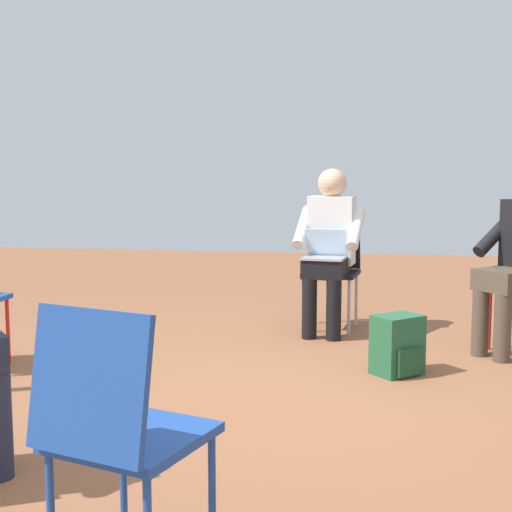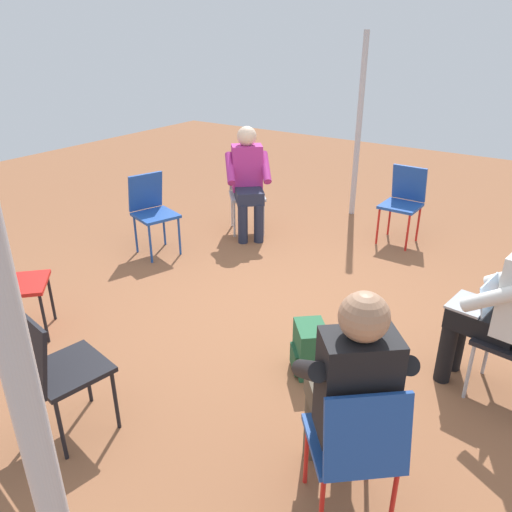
# 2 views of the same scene
# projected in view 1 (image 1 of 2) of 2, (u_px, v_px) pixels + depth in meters

# --- Properties ---
(ground_plane) EXTENTS (14.00, 14.00, 0.00)m
(ground_plane) POSITION_uv_depth(u_px,v_px,m) (293.00, 401.00, 3.78)
(ground_plane) COLOR brown
(chair_south) EXTENTS (0.45, 0.49, 0.85)m
(chair_south) POSITION_uv_depth(u_px,v_px,m) (333.00, 265.00, 5.54)
(chair_south) COLOR black
(chair_south) RESTS_ON ground
(chair_north) EXTENTS (0.50, 0.53, 0.85)m
(chair_north) POSITION_uv_depth(u_px,v_px,m) (117.00, 425.00, 2.03)
(chair_north) COLOR #1E4799
(chair_north) RESTS_ON ground
(person_with_laptop) EXTENTS (0.54, 0.56, 1.24)m
(person_with_laptop) POSITION_uv_depth(u_px,v_px,m) (329.00, 242.00, 5.36)
(person_with_laptop) COLOR black
(person_with_laptop) RESTS_ON ground
(backpack_near_laptop_user) EXTENTS (0.34, 0.33, 0.36)m
(backpack_near_laptop_user) POSITION_uv_depth(u_px,v_px,m) (397.00, 348.00, 4.29)
(backpack_near_laptop_user) COLOR #235B38
(backpack_near_laptop_user) RESTS_ON ground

